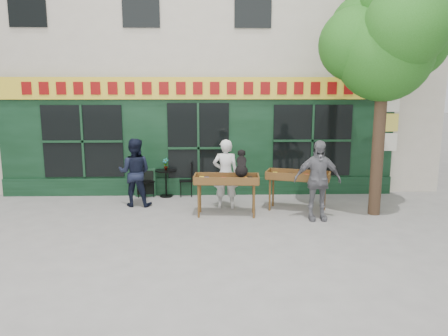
{
  "coord_description": "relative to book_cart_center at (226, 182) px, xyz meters",
  "views": [
    {
      "loc": [
        0.36,
        -9.8,
        3.07
      ],
      "look_at": [
        0.66,
        0.5,
        1.12
      ],
      "focal_mm": 35.0,
      "sensor_mm": 36.0,
      "label": 1
    }
  ],
  "objects": [
    {
      "name": "woman",
      "position": [
        0.0,
        0.65,
        0.06
      ],
      "size": [
        0.67,
        0.46,
        1.76
      ],
      "primitive_type": "imported",
      "rotation": [
        0.0,
        0.0,
        3.08
      ],
      "color": "silver",
      "rests_on": "ground"
    },
    {
      "name": "dog",
      "position": [
        0.35,
        -0.05,
        0.47
      ],
      "size": [
        0.38,
        0.62,
        0.6
      ],
      "primitive_type": null,
      "rotation": [
        0.0,
        0.0,
        -0.06
      ],
      "color": "black",
      "rests_on": "book_cart_center"
    },
    {
      "name": "ground",
      "position": [
        -0.71,
        -0.3,
        -0.82
      ],
      "size": [
        80.0,
        80.0,
        0.0
      ],
      "primitive_type": "plane",
      "color": "slate",
      "rests_on": "ground"
    },
    {
      "name": "building",
      "position": [
        -0.71,
        5.67,
        4.15
      ],
      "size": [
        14.0,
        7.26,
        10.0
      ],
      "color": "beige",
      "rests_on": "ground"
    },
    {
      "name": "man_left",
      "position": [
        -2.33,
        0.94,
        0.06
      ],
      "size": [
        0.9,
        0.73,
        1.76
      ],
      "primitive_type": "imported",
      "rotation": [
        0.0,
        0.0,
        3.06
      ],
      "color": "black",
      "rests_on": "ground"
    },
    {
      "name": "man_right",
      "position": [
        2.07,
        -0.4,
        0.11
      ],
      "size": [
        1.1,
        0.48,
        1.86
      ],
      "primitive_type": "imported",
      "rotation": [
        0.0,
        0.0,
        0.02
      ],
      "color": "slate",
      "rests_on": "ground"
    },
    {
      "name": "potted_plant",
      "position": [
        -1.63,
        1.84,
        0.11
      ],
      "size": [
        0.21,
        0.18,
        0.33
      ],
      "primitive_type": "imported",
      "rotation": [
        0.0,
        0.0,
        -0.43
      ],
      "color": "gray",
      "rests_on": "bistro_table"
    },
    {
      "name": "bistro_chair_right",
      "position": [
        -0.99,
        1.89,
        -0.26
      ],
      "size": [
        0.4,
        0.39,
        0.95
      ],
      "rotation": [
        0.0,
        0.0,
        -1.48
      ],
      "color": "black",
      "rests_on": "ground"
    },
    {
      "name": "bistro_table",
      "position": [
        -1.63,
        1.84,
        -0.28
      ],
      "size": [
        0.6,
        0.6,
        0.76
      ],
      "color": "black",
      "rests_on": "ground"
    },
    {
      "name": "chalkboard",
      "position": [
        -2.21,
        1.89,
        -0.42
      ],
      "size": [
        0.57,
        0.22,
        0.79
      ],
      "rotation": [
        0.0,
        0.0,
        0.05
      ],
      "color": "black",
      "rests_on": "ground"
    },
    {
      "name": "book_cart_right",
      "position": [
        1.77,
        0.35,
        0.0
      ],
      "size": [
        1.62,
        1.07,
        0.99
      ],
      "rotation": [
        0.0,
        0.0,
        -0.33
      ],
      "color": "brown",
      "rests_on": "ground"
    },
    {
      "name": "book_cart_center",
      "position": [
        0.0,
        0.0,
        0.0
      ],
      "size": [
        1.54,
        0.71,
        0.99
      ],
      "rotation": [
        0.0,
        0.0,
        -0.06
      ],
      "color": "brown",
      "rests_on": "ground"
    },
    {
      "name": "street_tree",
      "position": [
        3.62,
        0.06,
        3.29
      ],
      "size": [
        3.05,
        2.9,
        5.6
      ],
      "color": "#382619",
      "rests_on": "ground"
    },
    {
      "name": "bistro_chair_left",
      "position": [
        -2.25,
        1.79,
        -0.26
      ],
      "size": [
        0.51,
        0.51,
        0.95
      ],
      "rotation": [
        0.0,
        0.0,
        0.88
      ],
      "color": "black",
      "rests_on": "ground"
    }
  ]
}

